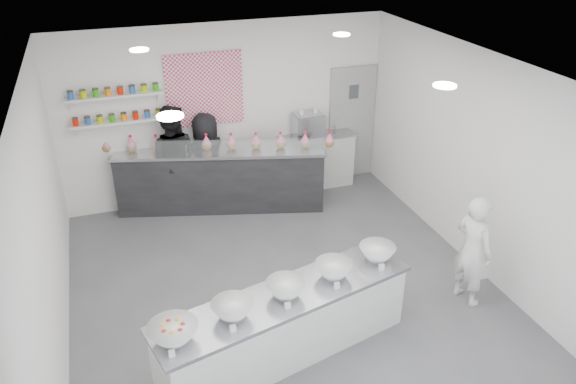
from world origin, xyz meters
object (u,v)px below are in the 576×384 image
object	(u,v)px
woman_prep	(473,250)
staff_right	(207,159)
back_bar	(221,179)
espresso_machine	(308,126)
prep_counter	(286,325)
espresso_ledge	(316,161)
staff_left	(173,158)

from	to	relation	value
woman_prep	staff_right	xyz separation A→B (m)	(-2.61, 3.73, 0.05)
back_bar	espresso_machine	size ratio (longest dim) A/B	6.52
prep_counter	espresso_machine	bearing A→B (deg)	52.25
back_bar	espresso_machine	bearing A→B (deg)	24.20
back_bar	espresso_ledge	world-z (taller)	back_bar
espresso_machine	staff_left	bearing A→B (deg)	179.72
woman_prep	staff_left	bearing A→B (deg)	26.87
prep_counter	staff_right	size ratio (longest dim) A/B	1.90
back_bar	staff_left	size ratio (longest dim) A/B	1.89
woman_prep	staff_left	world-z (taller)	staff_left
espresso_machine	staff_right	distance (m)	1.85
espresso_ledge	staff_left	size ratio (longest dim) A/B	0.73
prep_counter	espresso_ledge	distance (m)	4.35
espresso_ledge	staff_left	bearing A→B (deg)	179.74
back_bar	espresso_ledge	xyz separation A→B (m)	(1.81, 0.24, -0.04)
prep_counter	espresso_machine	xyz separation A→B (m)	(1.75, 3.90, 0.77)
back_bar	staff_right	distance (m)	0.41
back_bar	espresso_ledge	size ratio (longest dim) A/B	2.58
back_bar	prep_counter	bearing A→B (deg)	-75.76
staff_right	prep_counter	bearing A→B (deg)	71.72
espresso_ledge	staff_right	world-z (taller)	staff_right
espresso_machine	woman_prep	bearing A→B (deg)	-77.80
prep_counter	espresso_machine	distance (m)	4.34
woman_prep	staff_left	size ratio (longest dim) A/B	0.83
woman_prep	staff_right	bearing A→B (deg)	21.44
back_bar	staff_right	world-z (taller)	staff_right
staff_right	staff_left	bearing A→B (deg)	-19.12
espresso_ledge	espresso_machine	world-z (taller)	espresso_machine
back_bar	staff_left	xyz separation A→B (m)	(-0.73, 0.25, 0.38)
staff_left	staff_right	xyz separation A→B (m)	(0.57, 0.00, -0.10)
espresso_machine	staff_left	distance (m)	2.39
espresso_ledge	espresso_machine	size ratio (longest dim) A/B	2.53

